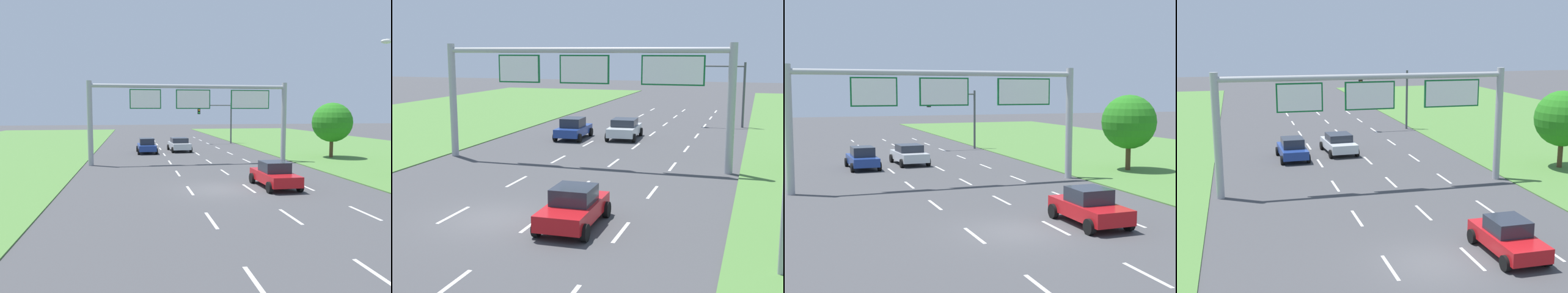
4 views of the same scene
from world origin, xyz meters
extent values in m
plane|color=#424244|center=(0.00, 0.00, 0.00)|extent=(200.00, 200.00, 0.00)
cube|color=white|center=(-1.75, 0.00, 0.00)|extent=(0.14, 2.40, 0.01)
cube|color=white|center=(-1.75, 6.00, 0.00)|extent=(0.14, 2.40, 0.01)
cube|color=white|center=(-1.75, 12.00, 0.00)|extent=(0.14, 2.40, 0.01)
cube|color=white|center=(-1.75, 18.00, 0.00)|extent=(0.14, 2.40, 0.01)
cube|color=white|center=(-1.75, 24.00, 0.00)|extent=(0.14, 2.40, 0.01)
cube|color=white|center=(-1.75, 30.00, 0.00)|extent=(0.14, 2.40, 0.01)
cube|color=white|center=(-1.75, 36.00, 0.00)|extent=(0.14, 2.40, 0.01)
cube|color=white|center=(-1.75, 42.00, 0.00)|extent=(0.14, 2.40, 0.01)
cube|color=white|center=(1.75, 0.00, 0.00)|extent=(0.14, 2.40, 0.01)
cube|color=white|center=(1.75, 6.00, 0.00)|extent=(0.14, 2.40, 0.01)
cube|color=white|center=(1.75, 12.00, 0.00)|extent=(0.14, 2.40, 0.01)
cube|color=white|center=(1.75, 18.00, 0.00)|extent=(0.14, 2.40, 0.01)
cube|color=white|center=(1.75, 24.00, 0.00)|extent=(0.14, 2.40, 0.01)
cube|color=white|center=(1.75, 30.00, 0.00)|extent=(0.14, 2.40, 0.01)
cube|color=white|center=(1.75, 36.00, 0.00)|extent=(0.14, 2.40, 0.01)
cube|color=white|center=(1.75, 42.00, 0.00)|extent=(0.14, 2.40, 0.01)
cube|color=white|center=(5.25, 0.00, 0.00)|extent=(0.14, 2.40, 0.01)
cube|color=white|center=(5.25, 6.00, 0.00)|extent=(0.14, 2.40, 0.01)
cube|color=white|center=(5.25, 12.00, 0.00)|extent=(0.14, 2.40, 0.01)
cube|color=white|center=(5.25, 18.00, 0.00)|extent=(0.14, 2.40, 0.01)
cube|color=white|center=(5.25, 24.00, 0.00)|extent=(0.14, 2.40, 0.01)
cube|color=white|center=(5.25, 30.00, 0.00)|extent=(0.14, 2.40, 0.01)
cube|color=white|center=(5.25, 36.00, 0.00)|extent=(0.14, 2.40, 0.01)
cube|color=white|center=(5.25, 42.00, 0.00)|extent=(0.14, 2.40, 0.01)
cube|color=silver|center=(0.18, 21.01, 0.64)|extent=(2.19, 4.40, 0.64)
cube|color=#232833|center=(0.18, 21.01, 1.24)|extent=(1.85, 2.08, 0.54)
cylinder|color=black|center=(-0.90, 22.55, 0.32)|extent=(0.26, 0.65, 0.64)
cylinder|color=black|center=(1.09, 22.66, 0.32)|extent=(0.26, 0.65, 0.64)
cylinder|color=black|center=(-0.73, 19.36, 0.32)|extent=(0.26, 0.65, 0.64)
cylinder|color=black|center=(1.27, 19.47, 0.32)|extent=(0.26, 0.65, 0.64)
cube|color=navy|center=(-3.49, 19.82, 0.62)|extent=(1.94, 4.24, 0.60)
cube|color=#232833|center=(-3.48, 19.67, 1.26)|extent=(1.56, 1.94, 0.68)
cylinder|color=black|center=(-4.46, 21.33, 0.32)|extent=(0.24, 0.65, 0.64)
cylinder|color=black|center=(-2.61, 21.39, 0.32)|extent=(0.24, 0.65, 0.64)
cylinder|color=black|center=(-4.36, 18.25, 0.32)|extent=(0.24, 0.65, 0.64)
cylinder|color=black|center=(-2.52, 18.30, 0.32)|extent=(0.24, 0.65, 0.64)
cube|color=red|center=(3.37, 0.10, 0.62)|extent=(1.83, 4.09, 0.60)
cube|color=#232833|center=(3.37, 0.17, 1.23)|extent=(1.52, 1.65, 0.62)
cylinder|color=black|center=(2.44, 1.56, 0.32)|extent=(0.23, 0.64, 0.64)
cylinder|color=black|center=(4.25, 1.59, 0.32)|extent=(0.23, 0.64, 0.64)
cylinder|color=black|center=(2.49, -1.39, 0.32)|extent=(0.23, 0.64, 0.64)
cylinder|color=black|center=(4.29, -1.37, 0.32)|extent=(0.23, 0.64, 0.64)
cylinder|color=#9EA0A5|center=(-8.40, 11.15, 3.50)|extent=(0.44, 0.44, 7.00)
cylinder|color=#9EA0A5|center=(8.40, 11.15, 3.50)|extent=(0.44, 0.44, 7.00)
cylinder|color=#9EA0A5|center=(0.00, 11.15, 6.60)|extent=(16.80, 0.32, 0.32)
cube|color=#0C5B28|center=(-3.85, 11.15, 5.52)|extent=(2.61, 0.12, 1.64)
cube|color=white|center=(-3.85, 11.08, 5.52)|extent=(2.45, 0.01, 1.48)
cube|color=#0C5B28|center=(0.20, 11.15, 5.52)|extent=(2.95, 0.12, 1.64)
cube|color=white|center=(0.20, 11.08, 5.52)|extent=(2.79, 0.01, 1.48)
cube|color=#0C5B28|center=(5.25, 11.15, 5.52)|extent=(3.46, 0.12, 1.64)
cube|color=white|center=(5.25, 11.08, 5.52)|extent=(3.30, 0.01, 1.48)
cylinder|color=#47494F|center=(8.46, 29.91, 2.80)|extent=(0.20, 0.20, 5.60)
cylinder|color=#47494F|center=(6.21, 29.91, 5.25)|extent=(4.50, 0.14, 0.14)
cube|color=black|center=(3.96, 29.91, 4.60)|extent=(0.32, 0.36, 1.10)
sphere|color=red|center=(3.96, 29.70, 4.97)|extent=(0.22, 0.22, 0.22)
sphere|color=orange|center=(3.96, 29.70, 4.60)|extent=(0.22, 0.22, 0.22)
sphere|color=green|center=(3.96, 29.70, 4.23)|extent=(0.22, 0.22, 0.22)
cylinder|color=#513823|center=(13.90, 12.64, 1.01)|extent=(0.34, 0.34, 2.02)
sphere|color=#25751B|center=(13.90, 12.64, 3.43)|extent=(3.76, 3.76, 3.76)
camera|label=1|loc=(-4.93, -21.20, 4.59)|focal=35.00mm
camera|label=2|loc=(9.89, -18.57, 6.58)|focal=50.00mm
camera|label=3|loc=(-8.39, -19.46, 5.59)|focal=50.00mm
camera|label=4|loc=(-7.33, -19.20, 9.09)|focal=50.00mm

